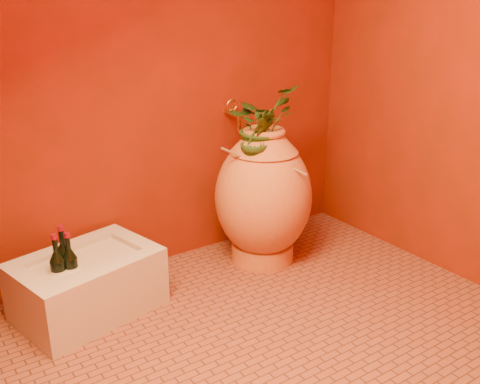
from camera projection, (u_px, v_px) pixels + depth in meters
floor at (272, 330)px, 2.64m from camera, size 2.50×2.50×0.00m
wall_back at (168, 54)px, 2.99m from camera, size 2.50×0.02×2.50m
wall_right at (462, 56)px, 2.87m from camera, size 0.02×2.00×2.50m
amphora at (263, 196)px, 3.22m from camera, size 0.69×0.69×0.84m
stone_basin at (88, 285)px, 2.75m from camera, size 0.78×0.62×0.32m
wine_bottle_a at (71, 269)px, 2.63m from camera, size 0.08×0.08×0.31m
wine_bottle_b at (65, 265)px, 2.66m from camera, size 0.08×0.08×0.33m
wine_bottle_c at (59, 273)px, 2.60m from camera, size 0.08×0.08×0.32m
wall_tap at (233, 113)px, 3.24m from camera, size 0.08×0.16×0.18m
plant_main at (262, 124)px, 3.10m from camera, size 0.51×0.48×0.45m
plant_side at (258, 140)px, 3.00m from camera, size 0.24×0.22×0.36m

